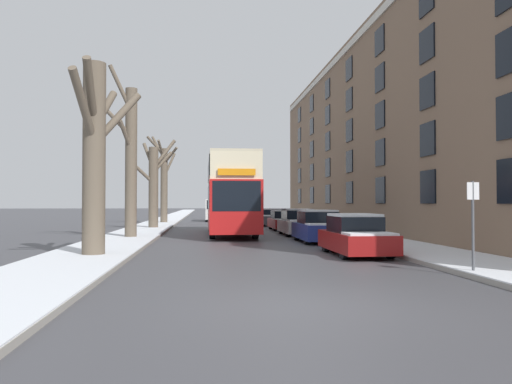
{
  "coord_description": "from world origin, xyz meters",
  "views": [
    {
      "loc": [
        -2.02,
        -8.98,
        1.87
      ],
      "look_at": [
        0.42,
        14.71,
        2.38
      ],
      "focal_mm": 35.0,
      "sensor_mm": 36.0,
      "label": 1
    }
  ],
  "objects_px": {
    "bare_tree_left_0": "(95,152)",
    "street_sign_post": "(473,222)",
    "parked_car_2": "(298,223)",
    "double_decker_bus": "(231,191)",
    "parked_car_4": "(271,218)",
    "parked_car_3": "(283,221)",
    "oncoming_van": "(216,209)",
    "parked_car_0": "(356,236)",
    "parked_car_1": "(318,227)",
    "bare_tree_left_3": "(164,180)",
    "bare_tree_left_2": "(154,183)",
    "pedestrian_left_sidewalk": "(96,230)",
    "bare_tree_left_1": "(130,158)"
  },
  "relations": [
    {
      "from": "parked_car_0",
      "to": "parked_car_2",
      "type": "xyz_separation_m",
      "value": [
        -0.0,
        11.08,
        0.02
      ]
    },
    {
      "from": "street_sign_post",
      "to": "bare_tree_left_2",
      "type": "bearing_deg",
      "value": 113.73
    },
    {
      "from": "parked_car_0",
      "to": "oncoming_van",
      "type": "height_order",
      "value": "oncoming_van"
    },
    {
      "from": "parked_car_1",
      "to": "bare_tree_left_2",
      "type": "bearing_deg",
      "value": 126.28
    },
    {
      "from": "double_decker_bus",
      "to": "street_sign_post",
      "type": "bearing_deg",
      "value": -73.06
    },
    {
      "from": "pedestrian_left_sidewalk",
      "to": "parked_car_4",
      "type": "bearing_deg",
      "value": -119.4
    },
    {
      "from": "bare_tree_left_0",
      "to": "parked_car_3",
      "type": "relative_size",
      "value": 1.58
    },
    {
      "from": "parked_car_2",
      "to": "double_decker_bus",
      "type": "bearing_deg",
      "value": 169.24
    },
    {
      "from": "double_decker_bus",
      "to": "oncoming_van",
      "type": "bearing_deg",
      "value": 91.1
    },
    {
      "from": "parked_car_2",
      "to": "pedestrian_left_sidewalk",
      "type": "height_order",
      "value": "pedestrian_left_sidewalk"
    },
    {
      "from": "parked_car_0",
      "to": "parked_car_2",
      "type": "height_order",
      "value": "parked_car_2"
    },
    {
      "from": "bare_tree_left_1",
      "to": "bare_tree_left_3",
      "type": "bearing_deg",
      "value": 89.43
    },
    {
      "from": "parked_car_4",
      "to": "parked_car_3",
      "type": "bearing_deg",
      "value": -90.0
    },
    {
      "from": "bare_tree_left_3",
      "to": "parked_car_0",
      "type": "distance_m",
      "value": 28.91
    },
    {
      "from": "bare_tree_left_0",
      "to": "parked_car_1",
      "type": "relative_size",
      "value": 1.6
    },
    {
      "from": "double_decker_bus",
      "to": "parked_car_2",
      "type": "height_order",
      "value": "double_decker_bus"
    },
    {
      "from": "parked_car_2",
      "to": "oncoming_van",
      "type": "bearing_deg",
      "value": 100.78
    },
    {
      "from": "double_decker_bus",
      "to": "parked_car_3",
      "type": "distance_m",
      "value": 6.33
    },
    {
      "from": "double_decker_bus",
      "to": "bare_tree_left_3",
      "type": "bearing_deg",
      "value": 108.28
    },
    {
      "from": "bare_tree_left_3",
      "to": "bare_tree_left_2",
      "type": "bearing_deg",
      "value": -89.8
    },
    {
      "from": "parked_car_0",
      "to": "parked_car_1",
      "type": "distance_m",
      "value": 5.91
    },
    {
      "from": "bare_tree_left_1",
      "to": "pedestrian_left_sidewalk",
      "type": "relative_size",
      "value": 5.14
    },
    {
      "from": "parked_car_1",
      "to": "parked_car_2",
      "type": "height_order",
      "value": "parked_car_1"
    },
    {
      "from": "parked_car_2",
      "to": "street_sign_post",
      "type": "height_order",
      "value": "street_sign_post"
    },
    {
      "from": "bare_tree_left_1",
      "to": "pedestrian_left_sidewalk",
      "type": "height_order",
      "value": "bare_tree_left_1"
    },
    {
      "from": "bare_tree_left_1",
      "to": "bare_tree_left_2",
      "type": "relative_size",
      "value": 1.36
    },
    {
      "from": "bare_tree_left_3",
      "to": "parked_car_3",
      "type": "height_order",
      "value": "bare_tree_left_3"
    },
    {
      "from": "bare_tree_left_0",
      "to": "parked_car_4",
      "type": "bearing_deg",
      "value": 68.76
    },
    {
      "from": "parked_car_2",
      "to": "parked_car_4",
      "type": "xyz_separation_m",
      "value": [
        0.0,
        11.87,
        -0.04
      ]
    },
    {
      "from": "bare_tree_left_1",
      "to": "street_sign_post",
      "type": "xyz_separation_m",
      "value": [
        10.54,
        -13.74,
        -2.72
      ]
    },
    {
      "from": "bare_tree_left_0",
      "to": "bare_tree_left_3",
      "type": "relative_size",
      "value": 0.84
    },
    {
      "from": "parked_car_0",
      "to": "parked_car_3",
      "type": "relative_size",
      "value": 1.01
    },
    {
      "from": "parked_car_1",
      "to": "pedestrian_left_sidewalk",
      "type": "bearing_deg",
      "value": -145.82
    },
    {
      "from": "bare_tree_left_3",
      "to": "parked_car_2",
      "type": "xyz_separation_m",
      "value": [
        8.97,
        -16.22,
        -3.15
      ]
    },
    {
      "from": "parked_car_1",
      "to": "double_decker_bus",
      "type": "bearing_deg",
      "value": 123.18
    },
    {
      "from": "bare_tree_left_0",
      "to": "street_sign_post",
      "type": "bearing_deg",
      "value": -26.07
    },
    {
      "from": "bare_tree_left_3",
      "to": "oncoming_van",
      "type": "distance_m",
      "value": 8.25
    },
    {
      "from": "bare_tree_left_3",
      "to": "parked_car_2",
      "type": "bearing_deg",
      "value": -61.05
    },
    {
      "from": "parked_car_4",
      "to": "bare_tree_left_1",
      "type": "bearing_deg",
      "value": -122.11
    },
    {
      "from": "bare_tree_left_3",
      "to": "street_sign_post",
      "type": "relative_size",
      "value": 3.24
    },
    {
      "from": "bare_tree_left_2",
      "to": "double_decker_bus",
      "type": "bearing_deg",
      "value": -51.02
    },
    {
      "from": "parked_car_4",
      "to": "parked_car_0",
      "type": "bearing_deg",
      "value": -90.0
    },
    {
      "from": "bare_tree_left_2",
      "to": "oncoming_van",
      "type": "relative_size",
      "value": 1.25
    },
    {
      "from": "bare_tree_left_1",
      "to": "parked_car_1",
      "type": "bearing_deg",
      "value": -14.91
    },
    {
      "from": "parked_car_0",
      "to": "parked_car_4",
      "type": "xyz_separation_m",
      "value": [
        -0.0,
        22.95,
        -0.02
      ]
    },
    {
      "from": "parked_car_3",
      "to": "pedestrian_left_sidewalk",
      "type": "relative_size",
      "value": 2.44
    },
    {
      "from": "parked_car_4",
      "to": "street_sign_post",
      "type": "distance_m",
      "value": 28.38
    },
    {
      "from": "parked_car_3",
      "to": "parked_car_4",
      "type": "xyz_separation_m",
      "value": [
        0.0,
        6.5,
        0.03
      ]
    },
    {
      "from": "parked_car_0",
      "to": "bare_tree_left_2",
      "type": "bearing_deg",
      "value": 116.3
    },
    {
      "from": "bare_tree_left_0",
      "to": "parked_car_0",
      "type": "distance_m",
      "value": 9.49
    }
  ]
}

